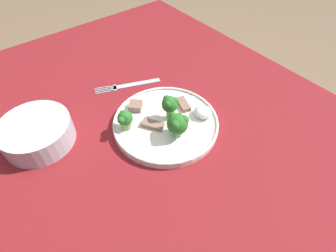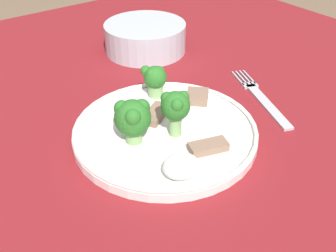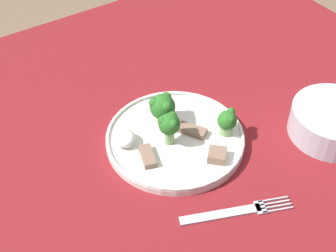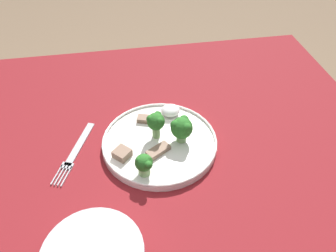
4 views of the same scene
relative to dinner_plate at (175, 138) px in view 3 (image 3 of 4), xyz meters
name	(u,v)px [view 3 (image 3 of 4)]	position (x,y,z in m)	size (l,w,h in m)	color
table	(220,177)	(0.04, 0.08, -0.11)	(1.07, 0.99, 0.74)	maroon
dinner_plate	(175,138)	(0.00, 0.00, 0.00)	(0.24, 0.24, 0.02)	white
fork	(235,212)	(0.18, -0.01, -0.01)	(0.08, 0.17, 0.00)	#B2B2B7
cream_bowl	(333,122)	(0.13, 0.24, 0.02)	(0.15, 0.15, 0.05)	#B7BCC6
broccoli_floret_near_rim_left	(163,107)	(-0.05, 0.00, 0.04)	(0.05, 0.05, 0.06)	#7FA866
broccoli_floret_center_left	(169,125)	(0.00, -0.02, 0.04)	(0.04, 0.04, 0.06)	#7FA866
broccoli_floret_back_left	(228,120)	(0.04, 0.08, 0.03)	(0.03, 0.03, 0.05)	#7FA866
meat_slice_front_slice	(192,130)	(0.01, 0.03, 0.01)	(0.05, 0.04, 0.01)	#846651
meat_slice_middle_slice	(148,156)	(0.02, -0.07, 0.01)	(0.05, 0.03, 0.01)	#846651
meat_slice_rear_slice	(217,155)	(0.08, 0.03, 0.01)	(0.04, 0.04, 0.02)	#846651
sauce_dollop	(124,138)	(-0.04, -0.08, 0.01)	(0.04, 0.04, 0.02)	white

